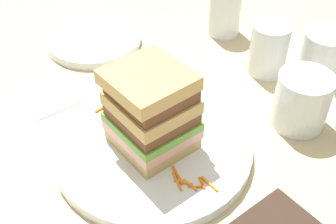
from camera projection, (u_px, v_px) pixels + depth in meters
ground_plane at (175, 150)px, 0.65m from camera, size 3.00×3.00×0.00m
main_plate at (153, 147)px, 0.64m from camera, size 0.29×0.29×0.02m
sandwich at (151, 111)px, 0.59m from camera, size 0.11×0.11×0.13m
carrot_shred_0 at (128, 111)px, 0.68m from camera, size 0.00×0.02×0.00m
carrot_shred_1 at (133, 113)px, 0.68m from camera, size 0.03×0.02×0.00m
carrot_shred_2 at (117, 118)px, 0.67m from camera, size 0.02×0.02×0.00m
carrot_shred_3 at (107, 113)px, 0.68m from camera, size 0.02×0.02×0.00m
carrot_shred_4 at (104, 107)px, 0.69m from camera, size 0.00×0.03×0.00m
carrot_shred_5 at (125, 103)px, 0.70m from camera, size 0.01×0.03×0.00m
carrot_shred_6 at (112, 104)px, 0.70m from camera, size 0.00×0.03×0.00m
carrot_shred_7 at (177, 181)px, 0.58m from camera, size 0.03×0.02×0.00m
carrot_shred_8 at (183, 182)px, 0.58m from camera, size 0.02×0.02×0.00m
carrot_shred_9 at (178, 175)px, 0.59m from camera, size 0.03×0.02×0.00m
carrot_shred_10 at (209, 184)px, 0.58m from camera, size 0.03×0.01×0.00m
carrot_shred_11 at (196, 187)px, 0.57m from camera, size 0.02×0.02×0.00m
carrot_shred_12 at (191, 185)px, 0.58m from camera, size 0.03×0.00×0.00m
carrot_shred_13 at (202, 183)px, 0.58m from camera, size 0.02×0.01×0.00m
knife at (88, 96)px, 0.74m from camera, size 0.04×0.20×0.00m
juice_glass at (301, 103)px, 0.67m from camera, size 0.08×0.08×0.09m
empty_tumbler_0 at (323, 53)px, 0.77m from camera, size 0.08×0.08×0.08m
empty_tumbler_1 at (225, 10)px, 0.86m from camera, size 0.06×0.06×0.10m
empty_tumbler_2 at (269, 49)px, 0.77m from camera, size 0.07×0.07×0.09m
side_plate at (94, 40)px, 0.86m from camera, size 0.18×0.18×0.02m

